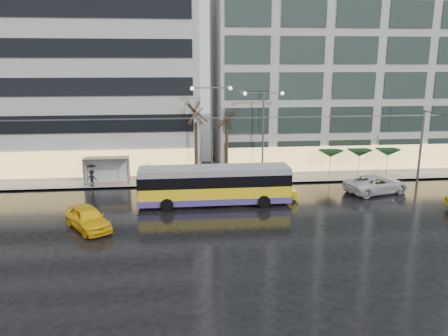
{
  "coord_description": "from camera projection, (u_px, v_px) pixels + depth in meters",
  "views": [
    {
      "loc": [
        -1.17,
        -30.57,
        11.29
      ],
      "look_at": [
        2.58,
        5.0,
        2.69
      ],
      "focal_mm": 35.0,
      "sensor_mm": 36.0,
      "label": 1
    }
  ],
  "objects": [
    {
      "name": "pedestrian_b",
      "position": [
        148.0,
        174.0,
        41.21
      ],
      "size": [
        0.94,
        0.75,
        1.85
      ],
      "color": "black",
      "rests_on": "sidewalk"
    },
    {
      "name": "taxi_b",
      "position": [
        271.0,
        191.0,
        36.88
      ],
      "size": [
        4.54,
        1.77,
        1.47
      ],
      "primitive_type": "imported",
      "rotation": [
        0.0,
        0.0,
        1.52
      ],
      "color": "yellow",
      "rests_on": "ground"
    },
    {
      "name": "sedan_silver",
      "position": [
        376.0,
        184.0,
        38.89
      ],
      "size": [
        6.33,
        4.12,
        1.62
      ],
      "primitive_type": "imported",
      "rotation": [
        0.0,
        0.0,
        1.84
      ],
      "color": "silver",
      "rests_on": "ground"
    },
    {
      "name": "parasol_a",
      "position": [
        331.0,
        154.0,
        43.8
      ],
      "size": [
        2.5,
        2.5,
        2.65
      ],
      "color": "#595B60",
      "rests_on": "sidewalk"
    },
    {
      "name": "pedestrian_a",
      "position": [
        145.0,
        170.0,
        40.77
      ],
      "size": [
        1.16,
        1.17,
        2.19
      ],
      "color": "black",
      "rests_on": "sidewalk"
    },
    {
      "name": "street_lamp_far",
      "position": [
        263.0,
        123.0,
        42.13
      ],
      "size": [
        3.96,
        0.36,
        8.53
      ],
      "color": "#595B60",
      "rests_on": "sidewalk"
    },
    {
      "name": "parasol_c",
      "position": [
        388.0,
        152.0,
        44.41
      ],
      "size": [
        2.5,
        2.5,
        2.65
      ],
      "color": "#595B60",
      "rests_on": "sidewalk"
    },
    {
      "name": "parasol_b",
      "position": [
        359.0,
        153.0,
        44.11
      ],
      "size": [
        2.5,
        2.5,
        2.65
      ],
      "color": "#595B60",
      "rests_on": "sidewalk"
    },
    {
      "name": "building_left",
      "position": [
        37.0,
        65.0,
        46.45
      ],
      "size": [
        34.0,
        14.0,
        22.0
      ],
      "primitive_type": "cube",
      "color": "#ADAAA5",
      "rests_on": "sidewalk"
    },
    {
      "name": "taxi_a",
      "position": [
        88.0,
        218.0,
        30.33
      ],
      "size": [
        4.19,
        5.03,
        1.62
      ],
      "primitive_type": "imported",
      "rotation": [
        0.0,
        0.0,
        0.57
      ],
      "color": "yellow",
      "rests_on": "ground"
    },
    {
      "name": "building_right",
      "position": [
        354.0,
        51.0,
        49.66
      ],
      "size": [
        32.0,
        14.0,
        25.0
      ],
      "primitive_type": "cube",
      "color": "#ADAAA5",
      "rests_on": "sidewalk"
    },
    {
      "name": "street_lamp_near",
      "position": [
        212.0,
        120.0,
        41.56
      ],
      "size": [
        3.96,
        0.36,
        9.03
      ],
      "color": "#595B60",
      "rests_on": "sidewalk"
    },
    {
      "name": "sidewalk",
      "position": [
        210.0,
        172.0,
        46.04
      ],
      "size": [
        80.0,
        10.0,
        0.15
      ],
      "primitive_type": "cube",
      "color": "gray",
      "rests_on": "ground"
    },
    {
      "name": "catenary",
      "position": [
        203.0,
        144.0,
        39.1
      ],
      "size": [
        42.24,
        5.12,
        7.0
      ],
      "color": "#595B60",
      "rests_on": "ground"
    },
    {
      "name": "trolleybus",
      "position": [
        215.0,
        186.0,
        35.46
      ],
      "size": [
        12.29,
        4.81,
        5.69
      ],
      "color": "yellow",
      "rests_on": "ground"
    },
    {
      "name": "tree_a",
      "position": [
        196.0,
        109.0,
        41.34
      ],
      "size": [
        3.2,
        3.2,
        8.4
      ],
      "color": "black",
      "rests_on": "sidewalk"
    },
    {
      "name": "tree_b",
      "position": [
        227.0,
        115.0,
        42.0
      ],
      "size": [
        3.2,
        3.2,
        7.7
      ],
      "color": "black",
      "rests_on": "sidewalk"
    },
    {
      "name": "ground",
      "position": [
        196.0,
        220.0,
        32.31
      ],
      "size": [
        140.0,
        140.0,
        0.0
      ],
      "primitive_type": "plane",
      "color": "black",
      "rests_on": "ground"
    },
    {
      "name": "bus_shelter",
      "position": [
        103.0,
        164.0,
        41.34
      ],
      "size": [
        4.2,
        1.6,
        2.51
      ],
      "color": "#595B60",
      "rests_on": "sidewalk"
    },
    {
      "name": "kerb",
      "position": [
        213.0,
        185.0,
        41.25
      ],
      "size": [
        80.0,
        0.1,
        0.15
      ],
      "primitive_type": "cube",
      "color": "slate",
      "rests_on": "ground"
    },
    {
      "name": "pedestrian_c",
      "position": [
        92.0,
        175.0,
        40.3
      ],
      "size": [
        1.11,
        0.99,
        2.11
      ],
      "color": "black",
      "rests_on": "sidewalk"
    }
  ]
}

